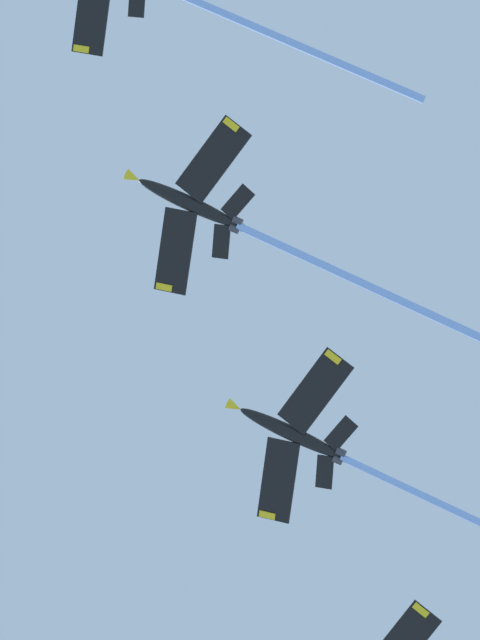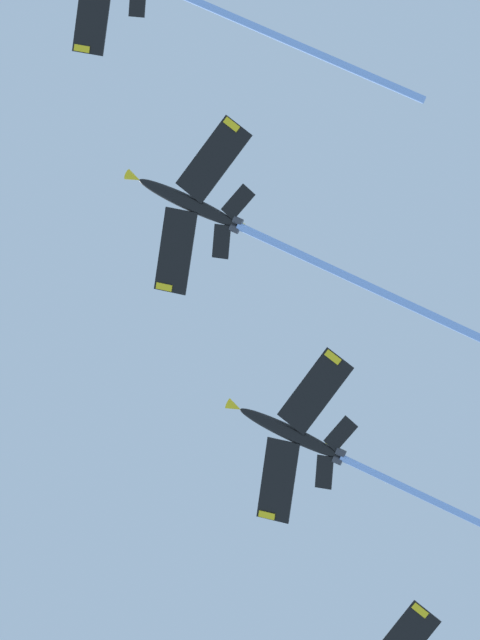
# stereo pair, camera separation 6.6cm
# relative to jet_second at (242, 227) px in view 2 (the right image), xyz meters

# --- Properties ---
(jet_second) EXTENTS (38.87, 22.94, 13.25)m
(jet_second) POSITION_rel_jet_second_xyz_m (0.00, 0.00, 0.00)
(jet_second) COLOR black
(jet_third) EXTENTS (38.68, 23.68, 14.46)m
(jet_third) POSITION_rel_jet_second_xyz_m (-23.77, -9.23, -5.14)
(jet_third) COLOR black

